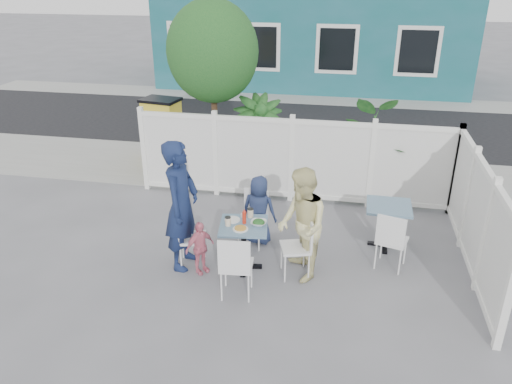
% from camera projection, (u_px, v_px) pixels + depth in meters
% --- Properties ---
extents(ground, '(80.00, 80.00, 0.00)m').
position_uv_depth(ground, '(263.00, 266.00, 7.45)').
color(ground, slate).
extents(near_sidewalk, '(24.00, 2.60, 0.01)m').
position_uv_depth(near_sidewalk, '(294.00, 173.00, 10.85)').
color(near_sidewalk, gray).
rests_on(near_sidewalk, ground).
extents(street, '(24.00, 5.00, 0.01)m').
position_uv_depth(street, '(310.00, 125.00, 14.16)').
color(street, black).
rests_on(street, ground).
extents(far_sidewalk, '(24.00, 1.60, 0.01)m').
position_uv_depth(far_sidewalk, '(318.00, 99.00, 16.94)').
color(far_sidewalk, gray).
rests_on(far_sidewalk, ground).
extents(fence_back, '(5.86, 0.08, 1.60)m').
position_uv_depth(fence_back, '(291.00, 162.00, 9.26)').
color(fence_back, white).
rests_on(fence_back, ground).
extents(fence_right, '(0.08, 3.66, 1.60)m').
position_uv_depth(fence_right, '(476.00, 219.00, 7.15)').
color(fence_right, white).
rests_on(fence_right, ground).
extents(tree, '(1.80, 1.62, 3.59)m').
position_uv_depth(tree, '(212.00, 52.00, 9.62)').
color(tree, '#382316').
rests_on(tree, ground).
extents(utility_cabinet, '(0.83, 0.66, 1.39)m').
position_uv_depth(utility_cabinet, '(163.00, 131.00, 11.27)').
color(utility_cabinet, gold).
rests_on(utility_cabinet, ground).
extents(potted_shrub_a, '(1.25, 1.25, 1.82)m').
position_uv_depth(potted_shrub_a, '(257.00, 141.00, 9.97)').
color(potted_shrub_a, '#16471C').
rests_on(potted_shrub_a, ground).
extents(potted_shrub_b, '(1.73, 1.55, 1.74)m').
position_uv_depth(potted_shrub_b, '(383.00, 153.00, 9.47)').
color(potted_shrub_b, '#16471C').
rests_on(potted_shrub_b, ground).
extents(main_table, '(0.77, 0.77, 0.72)m').
position_uv_depth(main_table, '(244.00, 235.00, 7.20)').
color(main_table, '#41587D').
rests_on(main_table, ground).
extents(spare_table, '(0.69, 0.69, 0.72)m').
position_uv_depth(spare_table, '(388.00, 215.00, 7.78)').
color(spare_table, '#41587D').
rests_on(spare_table, ground).
extents(chair_left, '(0.48, 0.49, 0.90)m').
position_uv_depth(chair_left, '(187.00, 233.00, 7.31)').
color(chair_left, white).
rests_on(chair_left, ground).
extents(chair_right, '(0.51, 0.52, 0.92)m').
position_uv_depth(chair_right, '(301.00, 242.00, 7.05)').
color(chair_right, white).
rests_on(chair_right, ground).
extents(chair_back, '(0.46, 0.45, 0.89)m').
position_uv_depth(chair_back, '(254.00, 213.00, 7.91)').
color(chair_back, white).
rests_on(chair_back, ground).
extents(chair_near, '(0.46, 0.44, 0.93)m').
position_uv_depth(chair_near, '(235.00, 263.00, 6.53)').
color(chair_near, white).
rests_on(chair_near, ground).
extents(chair_spare, '(0.51, 0.50, 0.91)m').
position_uv_depth(chair_spare, '(391.00, 238.00, 7.18)').
color(chair_spare, white).
rests_on(chair_spare, ground).
extents(man, '(0.51, 0.74, 1.95)m').
position_uv_depth(man, '(182.00, 206.00, 7.13)').
color(man, '#152147').
rests_on(man, ground).
extents(woman, '(0.87, 0.97, 1.64)m').
position_uv_depth(woman, '(302.00, 225.00, 6.90)').
color(woman, '#DECE54').
rests_on(woman, ground).
extents(boy, '(0.60, 0.44, 1.14)m').
position_uv_depth(boy, '(259.00, 210.00, 7.91)').
color(boy, navy).
rests_on(boy, ground).
extents(toddler, '(0.45, 0.50, 0.81)m').
position_uv_depth(toddler, '(200.00, 248.00, 7.16)').
color(toddler, pink).
rests_on(toddler, ground).
extents(plate_main, '(0.22, 0.22, 0.01)m').
position_uv_depth(plate_main, '(240.00, 229.00, 7.00)').
color(plate_main, white).
rests_on(plate_main, main_table).
extents(plate_side, '(0.23, 0.23, 0.02)m').
position_uv_depth(plate_side, '(232.00, 220.00, 7.26)').
color(plate_side, white).
rests_on(plate_side, main_table).
extents(salad_bowl, '(0.23, 0.23, 0.06)m').
position_uv_depth(salad_bowl, '(259.00, 223.00, 7.12)').
color(salad_bowl, white).
rests_on(salad_bowl, main_table).
extents(coffee_cup_a, '(0.08, 0.08, 0.12)m').
position_uv_depth(coffee_cup_a, '(228.00, 222.00, 7.09)').
color(coffee_cup_a, beige).
rests_on(coffee_cup_a, main_table).
extents(coffee_cup_b, '(0.09, 0.09, 0.13)m').
position_uv_depth(coffee_cup_b, '(250.00, 213.00, 7.32)').
color(coffee_cup_b, beige).
rests_on(coffee_cup_b, main_table).
extents(ketchup_bottle, '(0.06, 0.06, 0.18)m').
position_uv_depth(ketchup_bottle, '(244.00, 218.00, 7.13)').
color(ketchup_bottle, red).
rests_on(ketchup_bottle, main_table).
extents(salt_shaker, '(0.03, 0.03, 0.07)m').
position_uv_depth(salt_shaker, '(242.00, 215.00, 7.33)').
color(salt_shaker, white).
rests_on(salt_shaker, main_table).
extents(pepper_shaker, '(0.03, 0.03, 0.07)m').
position_uv_depth(pepper_shaker, '(245.00, 214.00, 7.37)').
color(pepper_shaker, black).
rests_on(pepper_shaker, main_table).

